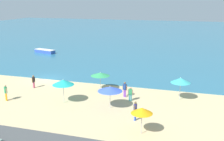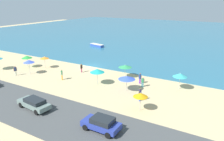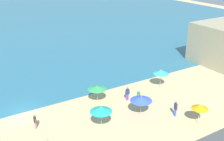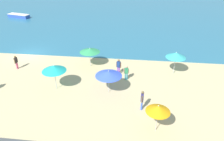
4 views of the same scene
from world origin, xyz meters
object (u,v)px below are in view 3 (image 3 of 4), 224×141
object	(u,v)px
bather_2	(138,95)
bather_3	(35,121)
beach_umbrella_2	(141,99)
beach_umbrella_8	(161,72)
beach_umbrella_1	(101,109)
beach_umbrella_5	(97,88)
bather_5	(127,93)
bather_4	(176,108)
beach_umbrella_3	(200,107)

from	to	relation	value
bather_2	bather_3	world-z (taller)	bather_3
beach_umbrella_2	beach_umbrella_8	world-z (taller)	beach_umbrella_8
beach_umbrella_1	beach_umbrella_5	xyz separation A→B (m)	(2.30, 5.06, -0.27)
bather_5	bather_4	bearing A→B (deg)	-66.94
beach_umbrella_3	beach_umbrella_8	world-z (taller)	beach_umbrella_8
beach_umbrella_8	bather_4	xyz separation A→B (m)	(-3.46, -6.59, -1.19)
beach_umbrella_2	bather_4	size ratio (longest dim) A/B	1.36
bather_2	bather_3	size ratio (longest dim) A/B	0.98
bather_2	beach_umbrella_5	bearing A→B (deg)	149.30
beach_umbrella_3	beach_umbrella_5	world-z (taller)	beach_umbrella_3
beach_umbrella_3	beach_umbrella_5	xyz separation A→B (m)	(-6.90, 9.66, -0.05)
beach_umbrella_3	bather_2	xyz separation A→B (m)	(-2.62, 7.11, -1.14)
bather_2	bather_3	bearing A→B (deg)	175.63
beach_umbrella_3	beach_umbrella_8	distance (m)	9.29
beach_umbrella_1	bather_3	size ratio (longest dim) A/B	1.61
beach_umbrella_2	beach_umbrella_8	size ratio (longest dim) A/B	0.96
beach_umbrella_2	bather_2	size ratio (longest dim) A/B	1.56
bather_3	bather_2	bearing A→B (deg)	-4.37
beach_umbrella_5	beach_umbrella_3	bearing A→B (deg)	-54.44
beach_umbrella_5	bather_4	bearing A→B (deg)	-51.13
beach_umbrella_2	bather_4	distance (m)	3.93
beach_umbrella_5	bather_4	xyz separation A→B (m)	(5.86, -7.27, -0.95)
beach_umbrella_2	beach_umbrella_3	bearing A→B (deg)	-48.47
beach_umbrella_5	bather_2	world-z (taller)	beach_umbrella_5
beach_umbrella_1	bather_2	distance (m)	7.18
bather_3	beach_umbrella_1	bearing A→B (deg)	-30.81
beach_umbrella_1	bather_5	bearing A→B (deg)	32.11
beach_umbrella_2	beach_umbrella_5	bearing A→B (deg)	119.10
beach_umbrella_5	beach_umbrella_8	xyz separation A→B (m)	(9.32, -0.69, 0.24)
beach_umbrella_2	bather_4	xyz separation A→B (m)	(3.07, -2.26, -0.96)
beach_umbrella_8	beach_umbrella_2	bearing A→B (deg)	-146.49
bather_5	beach_umbrella_8	bearing A→B (deg)	7.70
beach_umbrella_1	bather_4	bearing A→B (deg)	-15.14
beach_umbrella_5	bather_5	world-z (taller)	beach_umbrella_5
bather_5	beach_umbrella_3	bearing A→B (deg)	-66.78
beach_umbrella_8	bather_4	world-z (taller)	beach_umbrella_8
beach_umbrella_1	beach_umbrella_8	size ratio (longest dim) A/B	1.01
beach_umbrella_3	bather_4	distance (m)	2.79
bather_5	beach_umbrella_1	bearing A→B (deg)	-147.89
beach_umbrella_3	bather_2	world-z (taller)	beach_umbrella_3
beach_umbrella_5	beach_umbrella_8	size ratio (longest dim) A/B	0.90
beach_umbrella_1	beach_umbrella_2	distance (m)	5.10
beach_umbrella_2	beach_umbrella_3	distance (m)	6.20
bather_3	beach_umbrella_3	bearing A→B (deg)	-28.22
beach_umbrella_2	bather_3	xyz separation A→B (m)	(-10.90, 3.42, -1.09)
beach_umbrella_1	bather_2	xyz separation A→B (m)	(6.59, 2.52, -1.36)
beach_umbrella_5	bather_5	xyz separation A→B (m)	(3.40, -1.49, -0.99)
bather_4	bather_5	distance (m)	6.29
beach_umbrella_1	bather_2	world-z (taller)	beach_umbrella_1
beach_umbrella_2	bather_3	distance (m)	11.48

